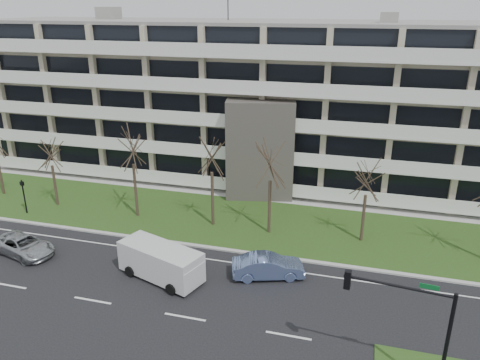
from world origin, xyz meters
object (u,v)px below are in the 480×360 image
(blue_sedan, at_px, (268,266))
(pedestrian_signal, at_px, (24,192))
(white_van, at_px, (161,260))
(traffic_signal, at_px, (411,320))
(silver_pickup, at_px, (23,245))

(blue_sedan, xyz_separation_m, pedestrian_signal, (-21.97, 4.15, 1.18))
(blue_sedan, relative_size, white_van, 0.77)
(traffic_signal, relative_size, pedestrian_signal, 1.84)
(silver_pickup, distance_m, traffic_signal, 26.33)
(blue_sedan, distance_m, pedestrian_signal, 22.39)
(blue_sedan, distance_m, white_van, 6.93)
(silver_pickup, height_order, traffic_signal, traffic_signal)
(silver_pickup, distance_m, white_van, 10.89)
(silver_pickup, bearing_deg, blue_sedan, -69.88)
(traffic_signal, distance_m, pedestrian_signal, 32.21)
(white_van, bearing_deg, pedestrian_signal, 177.11)
(traffic_signal, bearing_deg, blue_sedan, 143.59)
(traffic_signal, height_order, pedestrian_signal, traffic_signal)
(blue_sedan, bearing_deg, pedestrian_signal, 60.34)
(blue_sedan, bearing_deg, white_van, 87.74)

